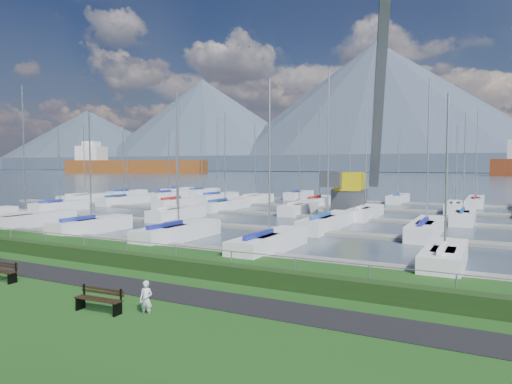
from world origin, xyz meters
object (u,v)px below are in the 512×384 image
Objects in this scene: bench_left at (1,271)px; bench_right at (99,300)px; crane at (358,161)px; person at (146,295)px.

bench_left is 0.99× the size of bench_right.
bench_left and bench_right have the same top height.
crane is at bearing 87.25° from bench_right.
crane reaches higher than bench_left.
bench_left is at bearing -108.03° from crane.
bench_right is 35.41m from crane.
bench_left is 8.37m from person.
bench_left is 0.08× the size of crane.
crane reaches higher than bench_right.
crane is at bearing 83.35° from person.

